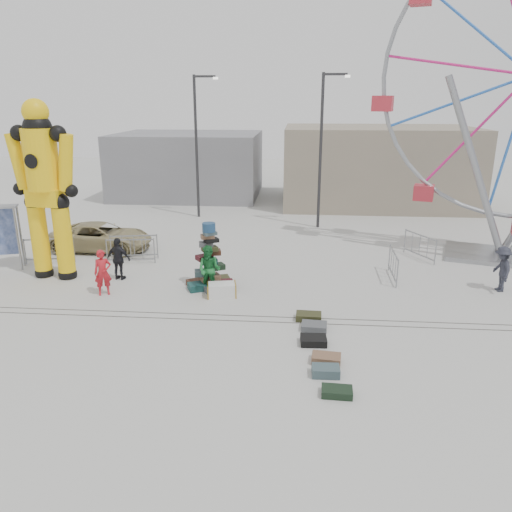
# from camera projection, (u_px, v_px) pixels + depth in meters

# --- Properties ---
(ground) EXTENTS (90.00, 90.00, 0.00)m
(ground) POSITION_uv_depth(u_px,v_px,m) (234.00, 329.00, 15.25)
(ground) COLOR #9E9E99
(ground) RESTS_ON ground
(track_line_near) EXTENTS (40.00, 0.04, 0.01)m
(track_line_near) POSITION_uv_depth(u_px,v_px,m) (236.00, 321.00, 15.82)
(track_line_near) COLOR #47443F
(track_line_near) RESTS_ON ground
(track_line_far) EXTENTS (40.00, 0.04, 0.01)m
(track_line_far) POSITION_uv_depth(u_px,v_px,m) (237.00, 316.00, 16.20)
(track_line_far) COLOR #47443F
(track_line_far) RESTS_ON ground
(building_right) EXTENTS (12.00, 8.00, 5.00)m
(building_right) POSITION_uv_depth(u_px,v_px,m) (376.00, 166.00, 32.94)
(building_right) COLOR gray
(building_right) RESTS_ON ground
(building_left) EXTENTS (10.00, 8.00, 4.40)m
(building_left) POSITION_uv_depth(u_px,v_px,m) (189.00, 164.00, 35.96)
(building_left) COLOR gray
(building_left) RESTS_ON ground
(lamp_post_right) EXTENTS (1.41, 0.25, 8.00)m
(lamp_post_right) POSITION_uv_depth(u_px,v_px,m) (323.00, 144.00, 26.00)
(lamp_post_right) COLOR #2D2D30
(lamp_post_right) RESTS_ON ground
(lamp_post_left) EXTENTS (1.41, 0.25, 8.00)m
(lamp_post_left) POSITION_uv_depth(u_px,v_px,m) (198.00, 140.00, 28.46)
(lamp_post_left) COLOR #2D2D30
(lamp_post_left) RESTS_ON ground
(suitcase_tower) EXTENTS (1.88, 1.64, 2.46)m
(suitcase_tower) POSITION_uv_depth(u_px,v_px,m) (210.00, 269.00, 18.51)
(suitcase_tower) COLOR #174544
(suitcase_tower) RESTS_ON ground
(crash_test_dummy) EXTENTS (2.78, 1.22, 6.97)m
(crash_test_dummy) POSITION_uv_depth(u_px,v_px,m) (45.00, 184.00, 18.63)
(crash_test_dummy) COLOR black
(crash_test_dummy) RESTS_ON ground
(steamer_trunk) EXTENTS (1.11, 0.77, 0.48)m
(steamer_trunk) POSITION_uv_depth(u_px,v_px,m) (222.00, 290.00, 17.73)
(steamer_trunk) COLOR silver
(steamer_trunk) RESTS_ON ground
(row_case_0) EXTENTS (0.82, 0.55, 0.21)m
(row_case_0) POSITION_uv_depth(u_px,v_px,m) (309.00, 316.00, 15.88)
(row_case_0) COLOR #36371B
(row_case_0) RESTS_ON ground
(row_case_1) EXTENTS (0.81, 0.62, 0.19)m
(row_case_1) POSITION_uv_depth(u_px,v_px,m) (314.00, 326.00, 15.22)
(row_case_1) COLOR #515458
(row_case_1) RESTS_ON ground
(row_case_2) EXTENTS (0.77, 0.60, 0.21)m
(row_case_2) POSITION_uv_depth(u_px,v_px,m) (313.00, 340.00, 14.31)
(row_case_2) COLOR black
(row_case_2) RESTS_ON ground
(row_case_3) EXTENTS (0.82, 0.58, 0.22)m
(row_case_3) POSITION_uv_depth(u_px,v_px,m) (326.00, 359.00, 13.31)
(row_case_3) COLOR brown
(row_case_3) RESTS_ON ground
(row_case_4) EXTENTS (0.72, 0.48, 0.25)m
(row_case_4) POSITION_uv_depth(u_px,v_px,m) (326.00, 371.00, 12.67)
(row_case_4) COLOR #40565C
(row_case_4) RESTS_ON ground
(row_case_5) EXTENTS (0.75, 0.50, 0.19)m
(row_case_5) POSITION_uv_depth(u_px,v_px,m) (337.00, 392.00, 11.83)
(row_case_5) COLOR black
(row_case_5) RESTS_ON ground
(barricade_dummy_a) EXTENTS (1.97, 0.53, 1.10)m
(barricade_dummy_a) POSITION_uv_depth(u_px,v_px,m) (50.00, 250.00, 21.26)
(barricade_dummy_a) COLOR gray
(barricade_dummy_a) RESTS_ON ground
(barricade_dummy_b) EXTENTS (1.99, 0.46, 1.10)m
(barricade_dummy_b) POSITION_uv_depth(u_px,v_px,m) (134.00, 247.00, 21.77)
(barricade_dummy_b) COLOR gray
(barricade_dummy_b) RESTS_ON ground
(barricade_dummy_c) EXTENTS (1.99, 0.38, 1.10)m
(barricade_dummy_c) POSITION_uv_depth(u_px,v_px,m) (131.00, 251.00, 21.17)
(barricade_dummy_c) COLOR gray
(barricade_dummy_c) RESTS_ON ground
(barricade_wheel_front) EXTENTS (0.15, 2.00, 1.10)m
(barricade_wheel_front) POSITION_uv_depth(u_px,v_px,m) (393.00, 265.00, 19.37)
(barricade_wheel_front) COLOR gray
(barricade_wheel_front) RESTS_ON ground
(barricade_wheel_back) EXTENTS (1.01, 1.82, 1.10)m
(barricade_wheel_back) POSITION_uv_depth(u_px,v_px,m) (420.00, 246.00, 21.86)
(barricade_wheel_back) COLOR gray
(barricade_wheel_back) RESTS_ON ground
(pedestrian_red) EXTENTS (0.71, 0.61, 1.66)m
(pedestrian_red) POSITION_uv_depth(u_px,v_px,m) (103.00, 273.00, 17.72)
(pedestrian_red) COLOR red
(pedestrian_red) RESTS_ON ground
(pedestrian_green) EXTENTS (0.97, 0.82, 1.76)m
(pedestrian_green) POSITION_uv_depth(u_px,v_px,m) (209.00, 270.00, 17.86)
(pedestrian_green) COLOR #1A682D
(pedestrian_green) RESTS_ON ground
(pedestrian_black) EXTENTS (1.04, 0.59, 1.66)m
(pedestrian_black) POSITION_uv_depth(u_px,v_px,m) (119.00, 259.00, 19.22)
(pedestrian_black) COLOR black
(pedestrian_black) RESTS_ON ground
(pedestrian_grey) EXTENTS (0.65, 1.10, 1.68)m
(pedestrian_grey) POSITION_uv_depth(u_px,v_px,m) (502.00, 269.00, 18.06)
(pedestrian_grey) COLOR #242630
(pedestrian_grey) RESTS_ON ground
(parked_suv) EXTENTS (4.67, 2.26, 1.28)m
(parked_suv) POSITION_uv_depth(u_px,v_px,m) (101.00, 237.00, 23.02)
(parked_suv) COLOR tan
(parked_suv) RESTS_ON ground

